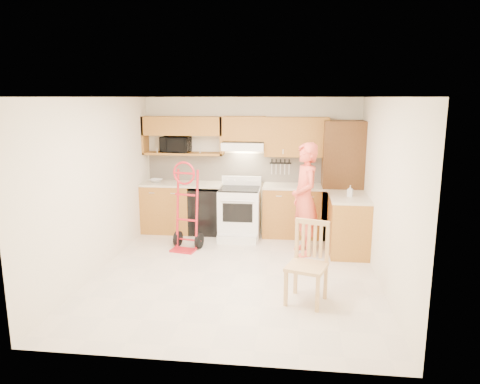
% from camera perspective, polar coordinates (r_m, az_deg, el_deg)
% --- Properties ---
extents(floor, '(4.00, 4.50, 0.02)m').
position_cam_1_polar(floor, '(6.61, -0.53, -10.36)').
color(floor, beige).
rests_on(floor, ground).
extents(ceiling, '(4.00, 4.50, 0.02)m').
position_cam_1_polar(ceiling, '(6.11, -0.57, 12.05)').
color(ceiling, white).
rests_on(ceiling, ground).
extents(wall_back, '(4.00, 0.02, 2.50)m').
position_cam_1_polar(wall_back, '(8.45, 1.42, 3.45)').
color(wall_back, beige).
rests_on(wall_back, ground).
extents(wall_front, '(4.00, 0.02, 2.50)m').
position_cam_1_polar(wall_front, '(4.08, -4.65, -5.92)').
color(wall_front, beige).
rests_on(wall_front, ground).
extents(wall_left, '(0.02, 4.50, 2.50)m').
position_cam_1_polar(wall_left, '(6.79, -17.61, 0.79)').
color(wall_left, beige).
rests_on(wall_left, ground).
extents(wall_right, '(0.02, 4.50, 2.50)m').
position_cam_1_polar(wall_right, '(6.31, 17.87, -0.05)').
color(wall_right, beige).
rests_on(wall_right, ground).
extents(backsplash, '(3.92, 0.03, 0.55)m').
position_cam_1_polar(backsplash, '(8.44, 1.41, 3.09)').
color(backsplash, beige).
rests_on(backsplash, wall_back).
extents(lower_cab_left, '(0.90, 0.60, 0.90)m').
position_cam_1_polar(lower_cab_left, '(8.59, -9.15, -2.00)').
color(lower_cab_left, '#A66C2C').
rests_on(lower_cab_left, ground).
extents(dishwasher, '(0.60, 0.60, 0.85)m').
position_cam_1_polar(dishwasher, '(8.43, -4.23, -2.33)').
color(dishwasher, black).
rests_on(dishwasher, ground).
extents(lower_cab_right, '(1.14, 0.60, 0.90)m').
position_cam_1_polar(lower_cab_right, '(8.27, 6.93, -2.48)').
color(lower_cab_right, '#A66C2C').
rests_on(lower_cab_right, ground).
extents(countertop_left, '(1.50, 0.63, 0.04)m').
position_cam_1_polar(countertop_left, '(8.42, -7.29, 1.04)').
color(countertop_left, beige).
rests_on(countertop_left, lower_cab_left).
extents(countertop_right, '(1.14, 0.63, 0.04)m').
position_cam_1_polar(countertop_right, '(8.17, 7.01, 0.71)').
color(countertop_right, beige).
rests_on(countertop_right, lower_cab_right).
extents(cab_return_right, '(0.60, 1.00, 0.90)m').
position_cam_1_polar(cab_return_right, '(7.55, 13.55, -4.13)').
color(cab_return_right, '#A66C2C').
rests_on(cab_return_right, ground).
extents(countertop_return, '(0.63, 1.00, 0.04)m').
position_cam_1_polar(countertop_return, '(7.44, 13.73, -0.65)').
color(countertop_return, beige).
rests_on(countertop_return, cab_return_right).
extents(pantry_tall, '(0.70, 0.60, 2.10)m').
position_cam_1_polar(pantry_tall, '(8.19, 12.78, 1.46)').
color(pantry_tall, '#583316').
rests_on(pantry_tall, ground).
extents(upper_cab_left, '(1.50, 0.33, 0.34)m').
position_cam_1_polar(upper_cab_left, '(8.41, -7.26, 8.32)').
color(upper_cab_left, '#A66C2C').
rests_on(upper_cab_left, wall_back).
extents(upper_shelf_mw, '(1.50, 0.33, 0.04)m').
position_cam_1_polar(upper_shelf_mw, '(8.46, -7.17, 4.87)').
color(upper_shelf_mw, '#A66C2C').
rests_on(upper_shelf_mw, wall_back).
extents(upper_cab_center, '(0.76, 0.33, 0.44)m').
position_cam_1_polar(upper_cab_center, '(8.22, 0.49, 8.05)').
color(upper_cab_center, '#A66C2C').
rests_on(upper_cab_center, wall_back).
extents(upper_cab_right, '(1.14, 0.33, 0.70)m').
position_cam_1_polar(upper_cab_right, '(8.18, 7.17, 6.96)').
color(upper_cab_right, '#A66C2C').
rests_on(upper_cab_right, wall_back).
extents(range_hood, '(0.76, 0.46, 0.14)m').
position_cam_1_polar(range_hood, '(8.18, 0.44, 5.85)').
color(range_hood, white).
rests_on(range_hood, wall_back).
extents(knife_strip, '(0.40, 0.05, 0.29)m').
position_cam_1_polar(knife_strip, '(8.37, 5.15, 3.25)').
color(knife_strip, black).
rests_on(knife_strip, backsplash).
extents(microwave, '(0.55, 0.38, 0.29)m').
position_cam_1_polar(microwave, '(8.48, -8.16, 5.99)').
color(microwave, black).
rests_on(microwave, upper_shelf_mw).
extents(range, '(0.73, 0.96, 1.07)m').
position_cam_1_polar(range, '(8.06, -0.09, -2.16)').
color(range, white).
rests_on(range, ground).
extents(person, '(0.59, 0.75, 1.81)m').
position_cam_1_polar(person, '(7.23, 8.22, -0.92)').
color(person, '#E9553F').
rests_on(person, ground).
extents(hand_truck, '(0.61, 0.58, 1.34)m').
position_cam_1_polar(hand_truck, '(7.46, -6.99, -2.35)').
color(hand_truck, red).
rests_on(hand_truck, ground).
extents(dining_chair, '(0.58, 0.61, 1.01)m').
position_cam_1_polar(dining_chair, '(5.61, 8.47, -8.98)').
color(dining_chair, tan).
rests_on(dining_chair, ground).
extents(soap_bottle, '(0.10, 0.10, 0.18)m').
position_cam_1_polar(soap_bottle, '(7.39, 13.80, 0.14)').
color(soap_bottle, white).
rests_on(soap_bottle, countertop_return).
extents(bowl, '(0.27, 0.27, 0.06)m').
position_cam_1_polar(bowl, '(8.55, -10.62, 1.43)').
color(bowl, white).
rests_on(bowl, countertop_left).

